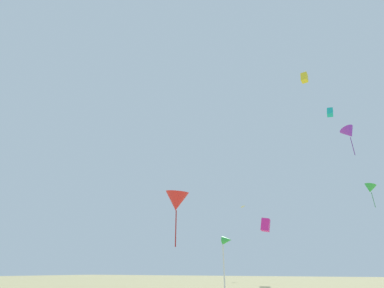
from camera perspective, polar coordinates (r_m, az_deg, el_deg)
The scene contains 8 objects.
distant_kite_yellow_far_center at distance 34.42m, azimuth 10.47°, elevation -12.63°, with size 0.48×0.52×0.28m.
distant_kite_green_low_left at distance 34.03m, azimuth 33.01°, elevation -7.74°, with size 1.32×1.17×2.52m.
distant_kite_red_mid_left at distance 13.73m, azimuth -3.25°, elevation -11.75°, with size 1.73×1.69×2.65m.
distant_kite_purple_high_right at distance 28.14m, azimuth 29.79°, elevation 2.03°, with size 1.85×1.73×2.82m.
distant_kite_yellow_high_left at distance 32.15m, azimuth 22.27°, elevation 12.61°, with size 0.78×0.76×1.08m.
distant_kite_magenta_low_right at distance 24.34m, azimuth 15.00°, elevation -15.90°, with size 0.82×0.73×1.13m.
distant_kite_teal_mid_right at distance 31.82m, azimuth 26.71°, elevation 5.89°, with size 0.68×0.80×1.07m.
marker_flag at distance 8.80m, azimuth 7.18°, elevation -20.04°, with size 0.30×0.24×1.93m.
Camera 1 is at (1.12, 0.31, 0.97)m, focal length 25.72 mm.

